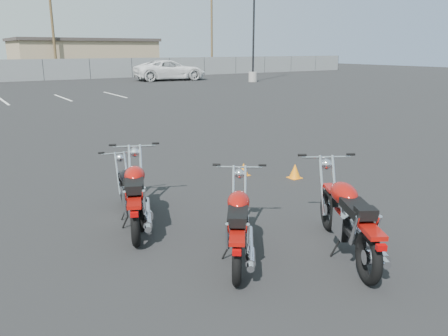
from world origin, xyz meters
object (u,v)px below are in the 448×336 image
motorcycle_rear_red (348,217)px  white_van (170,64)px  motorcycle_front_red (136,195)px  motorcycle_second_black (131,192)px  motorcycle_third_red (239,224)px

motorcycle_rear_red → white_van: bearing=67.8°
motorcycle_front_red → motorcycle_rear_red: (1.98, -2.43, 0.02)m
white_van → motorcycle_second_black: bearing=160.3°
motorcycle_second_black → motorcycle_front_red: bearing=-99.6°
motorcycle_second_black → motorcycle_third_red: 2.20m
motorcycle_second_black → motorcycle_rear_red: motorcycle_rear_red is taller
motorcycle_second_black → white_van: bearing=62.8°
motorcycle_rear_red → white_van: white_van is taller
motorcycle_third_red → white_van: size_ratio=0.27×
motorcycle_second_black → motorcycle_third_red: motorcycle_third_red is taller
motorcycle_rear_red → motorcycle_third_red: bearing=151.3°
motorcycle_second_black → motorcycle_rear_red: bearing=-55.6°
motorcycle_second_black → motorcycle_third_red: (0.65, -2.10, 0.04)m
motorcycle_second_black → white_van: (14.66, 28.51, 0.93)m
white_van → motorcycle_rear_red: bearing=165.4°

